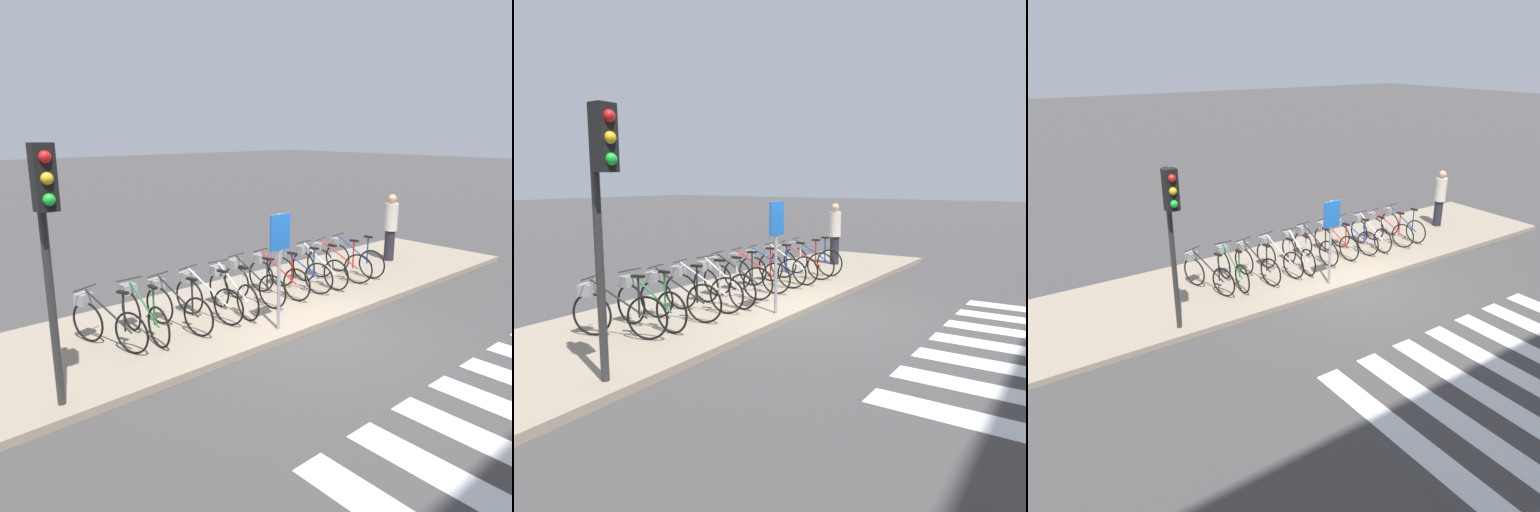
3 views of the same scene
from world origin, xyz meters
The scene contains 16 objects.
ground_plane centered at (0.00, 0.00, 0.00)m, with size 120.00×120.00×0.00m, color #423F3F.
sidewalk centered at (0.00, 1.66, 0.06)m, with size 14.97×3.31×0.12m.
parked_bicycle_0 centered at (-3.12, 1.61, 0.56)m, with size 0.66×1.54×0.99m.
parked_bicycle_1 centered at (-2.49, 1.57, 0.56)m, with size 0.46×1.62×0.99m.
parked_bicycle_2 centered at (-1.89, 1.51, 0.56)m, with size 0.51×1.59×0.99m.
parked_bicycle_3 centered at (-1.22, 1.55, 0.56)m, with size 0.52×1.59×0.99m.
parked_bicycle_4 centered at (-0.66, 1.51, 0.56)m, with size 0.46×1.62×0.99m.
parked_bicycle_5 centered at (-0.02, 1.68, 0.56)m, with size 0.46×1.61×0.99m.
parked_bicycle_6 centered at (0.66, 1.67, 0.56)m, with size 0.46×1.61×0.99m.
parked_bicycle_7 centered at (1.26, 1.66, 0.56)m, with size 0.54×1.58×0.99m.
parked_bicycle_8 centered at (1.85, 1.60, 0.56)m, with size 0.46×1.62×0.99m.
parked_bicycle_9 centered at (2.45, 1.57, 0.56)m, with size 0.60×1.56×0.99m.
parked_bicycle_10 centered at (3.10, 1.62, 0.56)m, with size 0.46×1.61×0.99m.
pedestrian centered at (4.93, 1.78, 1.04)m, with size 0.34×0.34×1.75m.
traffic_light centered at (-4.30, 0.24, 2.45)m, with size 0.24×0.40×3.22m.
sign_post centered at (-0.56, 0.29, 1.50)m, with size 0.44×0.07×2.02m.
Camera 3 is at (-7.34, -8.02, 5.20)m, focal length 35.00 mm.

